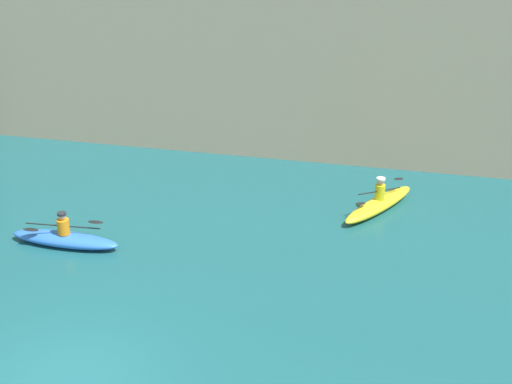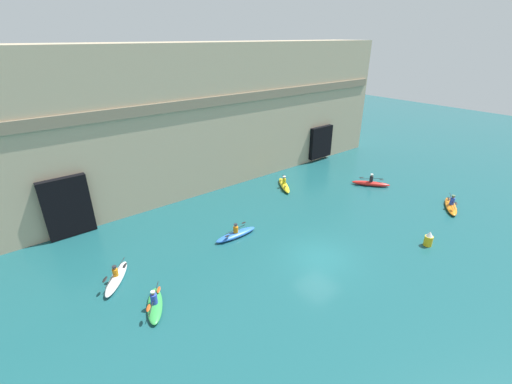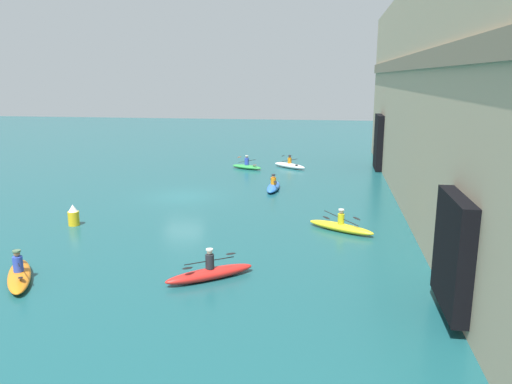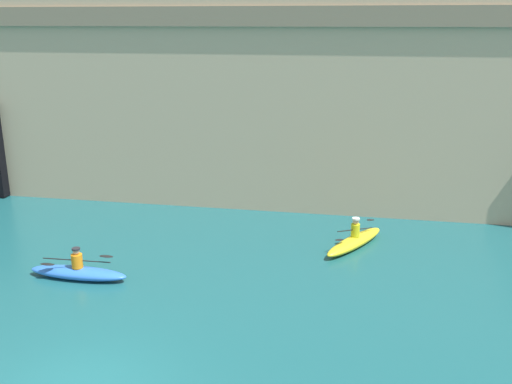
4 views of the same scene
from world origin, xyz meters
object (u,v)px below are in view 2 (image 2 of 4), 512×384
object	(u,v)px
kayak_green	(155,305)
marker_buoy	(429,239)
kayak_white	(116,278)
kayak_yellow	(284,185)
kayak_orange	(451,206)
kayak_blue	(236,234)
kayak_red	(371,183)

from	to	relation	value
kayak_green	marker_buoy	world-z (taller)	kayak_green
kayak_white	kayak_yellow	xyz separation A→B (m)	(17.17, 3.99, -0.00)
kayak_orange	marker_buoy	bearing A→B (deg)	161.24
kayak_orange	marker_buoy	distance (m)	7.19
kayak_green	kayak_blue	xyz separation A→B (m)	(7.51, 3.10, 0.00)
kayak_red	marker_buoy	distance (m)	10.38
marker_buoy	kayak_yellow	bearing A→B (deg)	94.28
kayak_white	kayak_blue	world-z (taller)	kayak_white
kayak_blue	kayak_white	bearing A→B (deg)	178.34
kayak_white	kayak_red	world-z (taller)	kayak_red
kayak_yellow	kayak_orange	bearing A→B (deg)	-116.19
kayak_red	kayak_green	size ratio (longest dim) A/B	1.11
kayak_red	marker_buoy	size ratio (longest dim) A/B	2.93
kayak_red	kayak_green	distance (m)	23.25
kayak_red	kayak_yellow	distance (m)	8.43
kayak_red	kayak_yellow	size ratio (longest dim) A/B	0.95
kayak_blue	marker_buoy	xyz separation A→B (m)	(9.79, -9.18, 0.28)
kayak_red	kayak_orange	world-z (taller)	kayak_red
kayak_white	marker_buoy	bearing A→B (deg)	98.88
kayak_red	kayak_blue	world-z (taller)	kayak_red
marker_buoy	kayak_white	bearing A→B (deg)	152.26
kayak_yellow	marker_buoy	xyz separation A→B (m)	(1.01, -13.55, 0.27)
kayak_white	marker_buoy	xyz separation A→B (m)	(18.18, -9.56, 0.27)
kayak_white	kayak_green	bearing A→B (deg)	50.75
kayak_blue	kayak_orange	size ratio (longest dim) A/B	0.98
kayak_green	marker_buoy	xyz separation A→B (m)	(17.30, -6.08, 0.28)
kayak_green	kayak_blue	bearing A→B (deg)	136.80
kayak_red	kayak_green	bearing A→B (deg)	59.33
marker_buoy	kayak_green	bearing A→B (deg)	160.65
kayak_yellow	kayak_blue	xyz separation A→B (m)	(-8.78, -4.38, -0.02)
kayak_white	kayak_red	size ratio (longest dim) A/B	0.95
kayak_red	marker_buoy	bearing A→B (deg)	109.06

